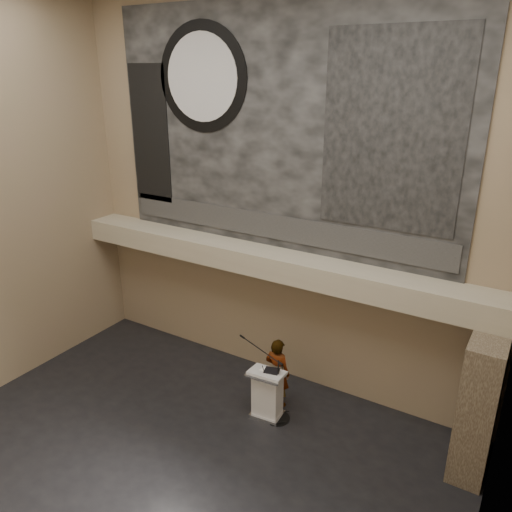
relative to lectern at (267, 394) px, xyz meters
The scene contains 18 objects.
floor 2.57m from the lectern, 107.89° to the right, with size 10.00×10.00×0.00m, color black.
wall_back 4.11m from the lectern, 115.52° to the left, with size 10.00×0.02×8.50m, color #8D7A59.
wall_right 6.10m from the lectern, 29.43° to the right, with size 0.02×8.00×8.50m, color #8D7A59.
soffit 2.80m from the lectern, 122.40° to the left, with size 10.00×0.80×0.50m, color tan.
sprinkler_left 3.38m from the lectern, 153.85° to the left, with size 0.04×0.04×0.06m, color #B2893D.
sprinkler_right 2.67m from the lectern, 45.85° to the left, with size 0.04×0.04×0.06m, color #B2893D.
banner 5.44m from the lectern, 115.94° to the left, with size 8.00×0.05×5.00m, color black.
banner_text_strip 3.55m from the lectern, 116.52° to the left, with size 7.76×0.02×0.55m, color #2C2C2C.
banner_clock_rim 6.84m from the lectern, 149.01° to the left, with size 2.30×2.30×0.02m, color black.
banner_clock_face 6.83m from the lectern, 149.34° to the left, with size 1.84×1.84×0.02m, color silver.
banner_building_print 5.71m from the lectern, 43.45° to the left, with size 2.60×0.02×3.60m, color black.
banner_brick_print 6.58m from the lectern, 159.69° to the left, with size 1.10×0.02×3.20m, color black.
stone_pier 4.03m from the lectern, 11.13° to the left, with size 0.60×1.40×2.70m, color #473A2C.
lectern is the anchor object (origin of this frame).
binder 0.57m from the lectern, 21.02° to the left, with size 0.30×0.24×0.04m, color black.
papers 0.56m from the lectern, 144.84° to the right, with size 0.19×0.26×0.01m, color white.
speaker_person 0.52m from the lectern, 92.73° to the left, with size 0.58×0.38×1.60m, color white.
mic_stand 0.39m from the lectern, 15.25° to the left, with size 1.50×0.77×1.41m.
Camera 1 is at (5.08, -5.15, 6.88)m, focal length 35.00 mm.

